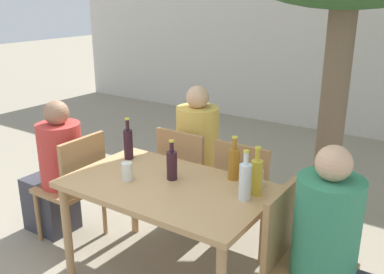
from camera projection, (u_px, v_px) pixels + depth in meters
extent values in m
cube|color=beige|center=(346.00, 36.00, 5.96)|extent=(10.00, 0.08, 2.80)
cylinder|color=brown|center=(332.00, 119.00, 3.51)|extent=(0.22, 0.22, 1.97)
cube|color=tan|center=(167.00, 187.00, 2.87)|extent=(1.38, 0.84, 0.04)
cylinder|color=tan|center=(67.00, 231.00, 3.04)|extent=(0.06, 0.06, 0.71)
cylinder|color=tan|center=(134.00, 194.00, 3.61)|extent=(0.06, 0.06, 0.71)
cylinder|color=tan|center=(273.00, 239.00, 2.94)|extent=(0.06, 0.06, 0.71)
cube|color=#A87A4C|center=(69.00, 188.00, 3.49)|extent=(0.44, 0.44, 0.04)
cube|color=#A87A4C|center=(84.00, 166.00, 3.31)|extent=(0.04, 0.44, 0.45)
cylinder|color=#A87A4C|center=(74.00, 199.00, 3.82)|extent=(0.04, 0.04, 0.44)
cylinder|color=#A87A4C|center=(38.00, 217.00, 3.52)|extent=(0.04, 0.04, 0.44)
cylinder|color=#A87A4C|center=(104.00, 211.00, 3.62)|extent=(0.04, 0.04, 0.44)
cylinder|color=#A87A4C|center=(69.00, 230.00, 3.32)|extent=(0.04, 0.04, 0.44)
cube|color=#A87A4C|center=(310.00, 273.00, 2.43)|extent=(0.44, 0.44, 0.04)
cube|color=#A87A4C|center=(280.00, 225.00, 2.46)|extent=(0.04, 0.44, 0.45)
cube|color=#A87A4C|center=(194.00, 178.00, 3.69)|extent=(0.44, 0.44, 0.04)
cube|color=#A87A4C|center=(180.00, 158.00, 3.45)|extent=(0.44, 0.04, 0.45)
cylinder|color=#A87A4C|center=(223.00, 200.00, 3.81)|extent=(0.04, 0.04, 0.44)
cylinder|color=#A87A4C|center=(188.00, 189.00, 4.01)|extent=(0.04, 0.04, 0.44)
cylinder|color=#A87A4C|center=(200.00, 217.00, 3.51)|extent=(0.04, 0.04, 0.44)
cylinder|color=#A87A4C|center=(163.00, 205.00, 3.72)|extent=(0.04, 0.04, 0.44)
cube|color=#A87A4C|center=(251.00, 193.00, 3.40)|extent=(0.44, 0.44, 0.04)
cube|color=#A87A4C|center=(241.00, 174.00, 3.16)|extent=(0.44, 0.04, 0.45)
cylinder|color=#A87A4C|center=(281.00, 216.00, 3.52)|extent=(0.04, 0.04, 0.44)
cylinder|color=#A87A4C|center=(240.00, 205.00, 3.72)|extent=(0.04, 0.04, 0.44)
cylinder|color=#A87A4C|center=(262.00, 237.00, 3.22)|extent=(0.04, 0.04, 0.44)
cylinder|color=#A87A4C|center=(218.00, 223.00, 3.42)|extent=(0.04, 0.04, 0.44)
cube|color=#383842|center=(51.00, 204.00, 3.70)|extent=(0.40, 0.31, 0.47)
cylinder|color=#C63833|center=(61.00, 155.00, 3.44)|extent=(0.35, 0.35, 0.52)
sphere|color=#936B51|center=(56.00, 113.00, 3.33)|extent=(0.20, 0.20, 0.20)
cylinder|color=#337F5B|center=(326.00, 228.00, 2.30)|extent=(0.36, 0.36, 0.58)
sphere|color=tan|center=(334.00, 163.00, 2.18)|extent=(0.19, 0.19, 0.19)
cube|color=#383842|center=(209.00, 190.00, 3.96)|extent=(0.32, 0.40, 0.47)
cylinder|color=gold|center=(198.00, 141.00, 3.64)|extent=(0.36, 0.36, 0.60)
sphere|color=tan|center=(198.00, 97.00, 3.52)|extent=(0.19, 0.19, 0.19)
cylinder|color=#331923|center=(172.00, 166.00, 2.91)|extent=(0.07, 0.07, 0.20)
cylinder|color=#331923|center=(172.00, 147.00, 2.87)|extent=(0.03, 0.03, 0.07)
cylinder|color=gold|center=(171.00, 141.00, 2.86)|extent=(0.04, 0.04, 0.01)
cylinder|color=gold|center=(256.00, 178.00, 2.68)|extent=(0.08, 0.08, 0.23)
cylinder|color=gold|center=(258.00, 155.00, 2.63)|extent=(0.03, 0.03, 0.08)
cylinder|color=gold|center=(258.00, 148.00, 2.62)|extent=(0.04, 0.04, 0.01)
cylinder|color=silver|center=(245.00, 182.00, 2.62)|extent=(0.08, 0.08, 0.23)
cylinder|color=silver|center=(246.00, 158.00, 2.57)|extent=(0.03, 0.03, 0.08)
cylinder|color=gold|center=(246.00, 151.00, 2.56)|extent=(0.04, 0.04, 0.01)
cylinder|color=#9E661E|center=(234.00, 164.00, 2.91)|extent=(0.08, 0.08, 0.22)
cylinder|color=#9E661E|center=(235.00, 144.00, 2.87)|extent=(0.03, 0.03, 0.08)
cylinder|color=gold|center=(235.00, 137.00, 2.85)|extent=(0.04, 0.04, 0.01)
cylinder|color=#331923|center=(128.00, 144.00, 3.28)|extent=(0.07, 0.07, 0.23)
cylinder|color=#331923|center=(127.00, 125.00, 3.23)|extent=(0.03, 0.03, 0.08)
cylinder|color=gold|center=(127.00, 119.00, 3.21)|extent=(0.03, 0.03, 0.01)
cylinder|color=silver|center=(127.00, 172.00, 2.91)|extent=(0.07, 0.07, 0.13)
cylinder|color=silver|center=(258.00, 178.00, 2.82)|extent=(0.06, 0.06, 0.12)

